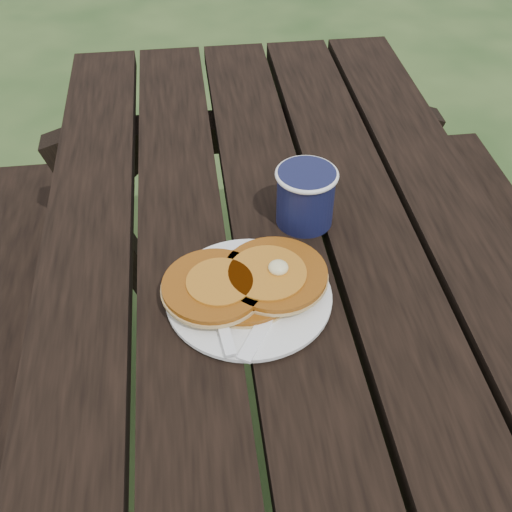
{
  "coord_description": "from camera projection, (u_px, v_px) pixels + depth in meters",
  "views": [
    {
      "loc": [
        -0.13,
        -0.57,
        1.42
      ],
      "look_at": [
        -0.05,
        0.1,
        0.8
      ],
      "focal_mm": 45.0,
      "sensor_mm": 36.0,
      "label": 1
    }
  ],
  "objects": [
    {
      "name": "picnic_table",
      "position": [
        289.0,
        469.0,
        1.14
      ],
      "size": [
        1.36,
        1.8,
        0.75
      ],
      "color": "black",
      "rests_on": "ground"
    },
    {
      "name": "plate",
      "position": [
        249.0,
        297.0,
        0.92
      ],
      "size": [
        0.23,
        0.23,
        0.01
      ],
      "primitive_type": "cylinder",
      "rotation": [
        0.0,
        0.0,
        -0.01
      ],
      "color": "white",
      "rests_on": "picnic_table"
    },
    {
      "name": "pancake_stack",
      "position": [
        247.0,
        281.0,
        0.92
      ],
      "size": [
        0.24,
        0.16,
        0.04
      ],
      "rotation": [
        0.0,
        0.0,
        0.41
      ],
      "color": "#934D10",
      "rests_on": "plate"
    },
    {
      "name": "knife",
      "position": [
        270.0,
        313.0,
        0.89
      ],
      "size": [
        0.11,
        0.17,
        0.0
      ],
      "primitive_type": "cube",
      "rotation": [
        0.0,
        0.0,
        -0.53
      ],
      "color": "white",
      "rests_on": "plate"
    },
    {
      "name": "fork",
      "position": [
        223.0,
        324.0,
        0.87
      ],
      "size": [
        0.05,
        0.16,
        0.01
      ],
      "primitive_type": null,
      "rotation": [
        0.0,
        0.0,
        0.12
      ],
      "color": "white",
      "rests_on": "plate"
    },
    {
      "name": "coffee_cup",
      "position": [
        306.0,
        194.0,
        1.02
      ],
      "size": [
        0.1,
        0.1,
        0.1
      ],
      "rotation": [
        0.0,
        0.0,
        -0.39
      ],
      "color": "#14173B",
      "rests_on": "picnic_table"
    }
  ]
}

